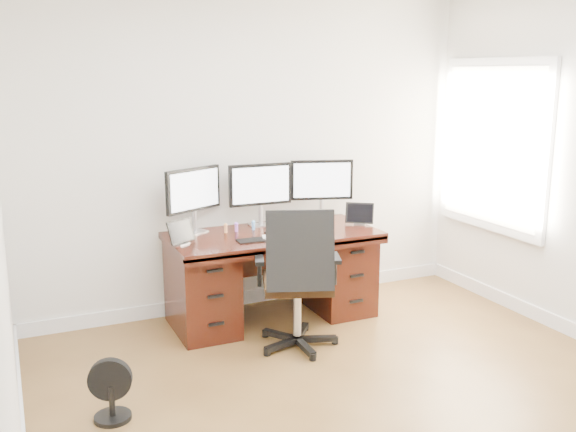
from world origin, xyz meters
name	(u,v)px	position (x,y,z in m)	size (l,w,h in m)	color
ground	(392,423)	(0.00, 0.00, 0.00)	(4.50, 4.50, 0.00)	brown
back_wall	(252,153)	(0.00, 2.25, 1.35)	(4.00, 0.10, 2.70)	white
desk	(272,272)	(0.00, 1.83, 0.40)	(1.70, 0.80, 0.75)	#38130B
office_chair	(298,303)	(-0.06, 1.19, 0.36)	(0.75, 0.75, 1.10)	black
floor_fan	(111,391)	(-1.50, 0.72, 0.18)	(0.26, 0.22, 0.38)	black
monitor_left	(194,192)	(-0.58, 2.07, 1.09)	(0.51, 0.27, 0.53)	silver
monitor_center	(260,187)	(0.00, 2.07, 1.09)	(0.55, 0.14, 0.53)	silver
monitor_right	(322,182)	(0.58, 2.07, 1.09)	(0.54, 0.20, 0.53)	silver
tablet_left	(181,233)	(-0.77, 1.75, 0.84)	(0.24, 0.18, 0.19)	silver
tablet_right	(360,215)	(0.79, 1.75, 0.84)	(0.23, 0.19, 0.19)	silver
keyboard	(279,237)	(-0.02, 1.62, 0.76)	(0.26, 0.11, 0.01)	silver
trackpad	(302,234)	(0.19, 1.64, 0.76)	(0.14, 0.14, 0.01)	silver
drawing_tablet	(251,240)	(-0.26, 1.62, 0.76)	(0.21, 0.13, 0.01)	black
phone	(273,231)	(0.01, 1.82, 0.76)	(0.13, 0.07, 0.01)	black
figurine_orange	(226,228)	(-0.35, 1.95, 0.79)	(0.03, 0.03, 0.08)	#E79A59
figurine_purple	(236,226)	(-0.26, 1.95, 0.79)	(0.03, 0.03, 0.08)	#9E5CDA
figurine_blue	(253,225)	(-0.11, 1.95, 0.79)	(0.03, 0.03, 0.08)	#60A5EB
figurine_yellow	(279,222)	(0.12, 1.95, 0.79)	(0.03, 0.03, 0.08)	#E1B865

